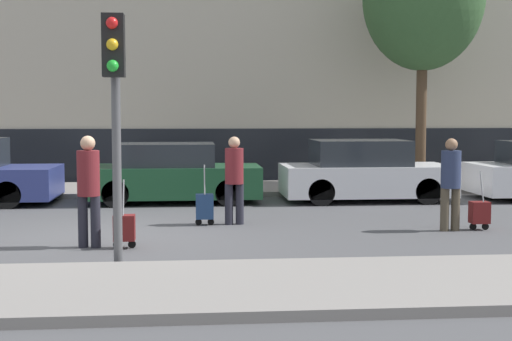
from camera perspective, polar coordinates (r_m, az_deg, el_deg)
name	(u,v)px	position (r m, az deg, el deg)	size (l,w,h in m)	color
ground_plane	(100,238)	(12.02, -12.35, -5.30)	(80.00, 80.00, 0.00)	#4C4C4F
sidewalk_near	(58,291)	(8.38, -15.56, -9.26)	(28.00, 2.50, 0.12)	gray
sidewalk_far	(134,189)	(18.92, -9.74, -1.50)	(28.00, 3.00, 0.12)	gray
parked_car_1	(171,175)	(16.46, -6.78, -0.33)	(3.98, 1.77, 1.36)	#194728
parked_car_2	(364,173)	(16.84, 8.63, -0.16)	(3.90, 1.85, 1.42)	silver
pedestrian_left	(89,184)	(11.09, -13.25, -1.08)	(0.35, 0.34, 1.71)	#23232D
trolley_left	(124,228)	(11.00, -10.50, -4.54)	(0.34, 0.29, 1.05)	maroon
pedestrian_center	(234,175)	(13.07, -1.75, -0.36)	(0.35, 0.34, 1.62)	#23232D
trolley_center	(205,207)	(13.06, -4.13, -2.90)	(0.34, 0.29, 1.11)	navy
pedestrian_right	(451,179)	(12.80, 15.31, -0.65)	(0.35, 0.34, 1.61)	#4C4233
trolley_right	(480,213)	(13.10, 17.45, -3.23)	(0.34, 0.29, 1.04)	maroon
traffic_light	(115,88)	(9.44, -11.24, 6.51)	(0.28, 0.47, 3.31)	#515154
parked_bicycle	(142,173)	(18.79, -9.09, -0.21)	(1.77, 0.06, 0.96)	black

